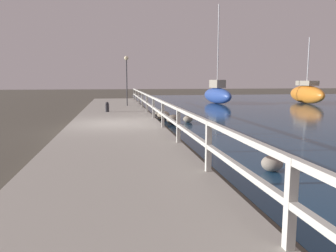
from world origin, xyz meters
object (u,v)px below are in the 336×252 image
at_px(mooring_bollard, 107,107).
at_px(sailboat_blue, 217,94).
at_px(dock_lamp, 127,67).
at_px(sailboat_orange, 306,93).

height_order(mooring_bollard, sailboat_blue, sailboat_blue).
bearing_deg(dock_lamp, sailboat_orange, 13.98).
height_order(mooring_bollard, dock_lamp, dock_lamp).
relative_size(sailboat_orange, sailboat_blue, 0.69).
xyz_separation_m(mooring_bollard, dock_lamp, (1.24, 4.17, 2.28)).
relative_size(mooring_bollard, dock_lamp, 0.16).
distance_m(mooring_bollard, dock_lamp, 4.91).
bearing_deg(mooring_bollard, dock_lamp, 73.37).
xyz_separation_m(dock_lamp, sailboat_blue, (7.95, 5.04, -2.04)).
relative_size(mooring_bollard, sailboat_blue, 0.07).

